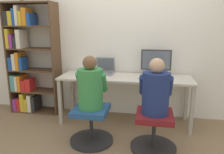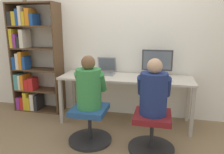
{
  "view_description": "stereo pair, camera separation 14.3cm",
  "coord_description": "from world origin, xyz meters",
  "px_view_note": "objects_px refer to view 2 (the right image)",
  "views": [
    {
      "loc": [
        0.39,
        -2.94,
        1.51
      ],
      "look_at": [
        -0.17,
        0.09,
        0.78
      ],
      "focal_mm": 35.0,
      "sensor_mm": 36.0,
      "label": 1
    },
    {
      "loc": [
        0.53,
        -2.91,
        1.51
      ],
      "look_at": [
        -0.17,
        0.09,
        0.78
      ],
      "focal_mm": 35.0,
      "sensor_mm": 36.0,
      "label": 2
    }
  ],
  "objects_px": {
    "keyboard": "(159,79)",
    "office_chair_right": "(90,124)",
    "bookshelf": "(30,61)",
    "person_at_monitor": "(154,91)",
    "person_at_laptop": "(89,86)",
    "office_chair_left": "(152,131)",
    "desktop_monitor": "(157,63)",
    "laptop": "(105,70)"
  },
  "relations": [
    {
      "from": "office_chair_left",
      "to": "person_at_monitor",
      "type": "xyz_separation_m",
      "value": [
        0.0,
        0.01,
        0.52
      ]
    },
    {
      "from": "person_at_laptop",
      "to": "bookshelf",
      "type": "distance_m",
      "value": 1.6
    },
    {
      "from": "person_at_monitor",
      "to": "bookshelf",
      "type": "relative_size",
      "value": 0.36
    },
    {
      "from": "laptop",
      "to": "person_at_laptop",
      "type": "bearing_deg",
      "value": -89.65
    },
    {
      "from": "desktop_monitor",
      "to": "person_at_monitor",
      "type": "distance_m",
      "value": 0.87
    },
    {
      "from": "keyboard",
      "to": "person_at_monitor",
      "type": "relative_size",
      "value": 0.61
    },
    {
      "from": "keyboard",
      "to": "person_at_monitor",
      "type": "xyz_separation_m",
      "value": [
        -0.04,
        -0.63,
        0.01
      ]
    },
    {
      "from": "office_chair_left",
      "to": "laptop",
      "type": "bearing_deg",
      "value": 132.84
    },
    {
      "from": "keyboard",
      "to": "bookshelf",
      "type": "xyz_separation_m",
      "value": [
        -2.22,
        0.23,
        0.16
      ]
    },
    {
      "from": "bookshelf",
      "to": "person_at_laptop",
      "type": "bearing_deg",
      "value": -31.19
    },
    {
      "from": "laptop",
      "to": "office_chair_left",
      "type": "relative_size",
      "value": 0.56
    },
    {
      "from": "person_at_monitor",
      "to": "office_chair_right",
      "type": "bearing_deg",
      "value": 178.43
    },
    {
      "from": "office_chair_left",
      "to": "bookshelf",
      "type": "relative_size",
      "value": 0.31
    },
    {
      "from": "laptop",
      "to": "keyboard",
      "type": "height_order",
      "value": "laptop"
    },
    {
      "from": "desktop_monitor",
      "to": "office_chair_left",
      "type": "distance_m",
      "value": 1.11
    },
    {
      "from": "person_at_monitor",
      "to": "bookshelf",
      "type": "height_order",
      "value": "bookshelf"
    },
    {
      "from": "office_chair_left",
      "to": "person_at_laptop",
      "type": "distance_m",
      "value": 0.96
    },
    {
      "from": "person_at_laptop",
      "to": "desktop_monitor",
      "type": "bearing_deg",
      "value": 45.51
    },
    {
      "from": "office_chair_right",
      "to": "person_at_monitor",
      "type": "bearing_deg",
      "value": -1.57
    },
    {
      "from": "desktop_monitor",
      "to": "keyboard",
      "type": "height_order",
      "value": "desktop_monitor"
    },
    {
      "from": "laptop",
      "to": "office_chair_left",
      "type": "xyz_separation_m",
      "value": [
        0.81,
        -0.88,
        -0.55
      ]
    },
    {
      "from": "keyboard",
      "to": "office_chair_right",
      "type": "relative_size",
      "value": 0.71
    },
    {
      "from": "keyboard",
      "to": "person_at_laptop",
      "type": "bearing_deg",
      "value": -144.84
    },
    {
      "from": "person_at_monitor",
      "to": "person_at_laptop",
      "type": "xyz_separation_m",
      "value": [
        -0.81,
        0.03,
        0.0
      ]
    },
    {
      "from": "office_chair_right",
      "to": "person_at_laptop",
      "type": "height_order",
      "value": "person_at_laptop"
    },
    {
      "from": "person_at_monitor",
      "to": "keyboard",
      "type": "bearing_deg",
      "value": 85.96
    },
    {
      "from": "office_chair_left",
      "to": "person_at_laptop",
      "type": "height_order",
      "value": "person_at_laptop"
    },
    {
      "from": "office_chair_left",
      "to": "person_at_monitor",
      "type": "distance_m",
      "value": 0.52
    },
    {
      "from": "person_at_laptop",
      "to": "bookshelf",
      "type": "height_order",
      "value": "bookshelf"
    },
    {
      "from": "person_at_monitor",
      "to": "desktop_monitor",
      "type": "bearing_deg",
      "value": 89.64
    },
    {
      "from": "keyboard",
      "to": "person_at_laptop",
      "type": "xyz_separation_m",
      "value": [
        -0.85,
        -0.6,
        0.01
      ]
    },
    {
      "from": "laptop",
      "to": "office_chair_left",
      "type": "height_order",
      "value": "laptop"
    },
    {
      "from": "bookshelf",
      "to": "person_at_monitor",
      "type": "bearing_deg",
      "value": -21.47
    },
    {
      "from": "office_chair_left",
      "to": "bookshelf",
      "type": "xyz_separation_m",
      "value": [
        -2.17,
        0.86,
        0.66
      ]
    },
    {
      "from": "office_chair_right",
      "to": "person_at_laptop",
      "type": "distance_m",
      "value": 0.52
    },
    {
      "from": "person_at_monitor",
      "to": "person_at_laptop",
      "type": "bearing_deg",
      "value": 178.06
    },
    {
      "from": "office_chair_left",
      "to": "office_chair_right",
      "type": "xyz_separation_m",
      "value": [
        -0.81,
        0.03,
        0.0
      ]
    },
    {
      "from": "bookshelf",
      "to": "keyboard",
      "type": "bearing_deg",
      "value": -5.86
    },
    {
      "from": "keyboard",
      "to": "bookshelf",
      "type": "relative_size",
      "value": 0.22
    },
    {
      "from": "desktop_monitor",
      "to": "keyboard",
      "type": "xyz_separation_m",
      "value": [
        0.04,
        -0.23,
        -0.19
      ]
    },
    {
      "from": "laptop",
      "to": "person_at_laptop",
      "type": "height_order",
      "value": "person_at_laptop"
    },
    {
      "from": "office_chair_left",
      "to": "person_at_monitor",
      "type": "bearing_deg",
      "value": 90.0
    }
  ]
}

